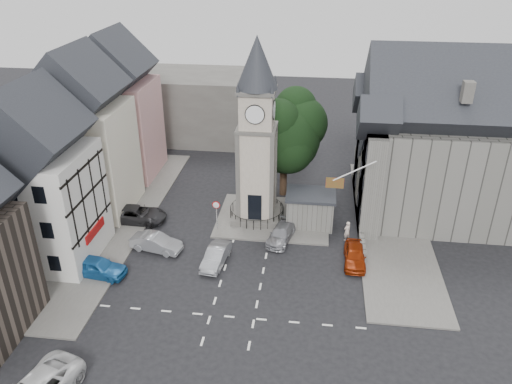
# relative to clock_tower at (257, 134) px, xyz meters

# --- Properties ---
(ground) EXTENTS (120.00, 120.00, 0.00)m
(ground) POSITION_rel_clock_tower_xyz_m (0.00, -7.99, -8.12)
(ground) COLOR black
(ground) RESTS_ON ground
(pavement_west) EXTENTS (6.00, 30.00, 0.14)m
(pavement_west) POSITION_rel_clock_tower_xyz_m (-12.50, -1.99, -8.05)
(pavement_west) COLOR #595651
(pavement_west) RESTS_ON ground
(pavement_east) EXTENTS (6.00, 26.00, 0.14)m
(pavement_east) POSITION_rel_clock_tower_xyz_m (12.00, 0.01, -8.05)
(pavement_east) COLOR #595651
(pavement_east) RESTS_ON ground
(central_island) EXTENTS (10.00, 8.00, 0.16)m
(central_island) POSITION_rel_clock_tower_xyz_m (1.50, 0.01, -8.04)
(central_island) COLOR #595651
(central_island) RESTS_ON ground
(road_markings) EXTENTS (20.00, 8.00, 0.01)m
(road_markings) POSITION_rel_clock_tower_xyz_m (0.00, -13.49, -8.12)
(road_markings) COLOR silver
(road_markings) RESTS_ON ground
(clock_tower) EXTENTS (4.86, 4.86, 16.25)m
(clock_tower) POSITION_rel_clock_tower_xyz_m (0.00, 0.00, 0.00)
(clock_tower) COLOR #4C4944
(clock_tower) RESTS_ON ground
(stone_shelter) EXTENTS (4.30, 3.30, 3.08)m
(stone_shelter) POSITION_rel_clock_tower_xyz_m (4.80, -0.49, -6.57)
(stone_shelter) COLOR #605F58
(stone_shelter) RESTS_ON ground
(town_tree) EXTENTS (7.20, 7.20, 10.80)m
(town_tree) POSITION_rel_clock_tower_xyz_m (2.00, 5.01, -1.15)
(town_tree) COLOR black
(town_tree) RESTS_ON ground
(warning_sign_post) EXTENTS (0.70, 0.19, 2.85)m
(warning_sign_post) POSITION_rel_clock_tower_xyz_m (-3.20, -2.56, -6.09)
(warning_sign_post) COLOR black
(warning_sign_post) RESTS_ON ground
(terrace_pink) EXTENTS (8.10, 7.60, 12.80)m
(terrace_pink) POSITION_rel_clock_tower_xyz_m (-15.50, 8.01, -1.54)
(terrace_pink) COLOR #D89B95
(terrace_pink) RESTS_ON ground
(terrace_cream) EXTENTS (8.10, 7.60, 12.80)m
(terrace_cream) POSITION_rel_clock_tower_xyz_m (-15.50, 0.01, -1.54)
(terrace_cream) COLOR #F3E4CC
(terrace_cream) RESTS_ON ground
(terrace_tudor) EXTENTS (8.10, 7.60, 12.00)m
(terrace_tudor) POSITION_rel_clock_tower_xyz_m (-15.50, -7.99, -1.93)
(terrace_tudor) COLOR silver
(terrace_tudor) RESTS_ON ground
(backdrop_west) EXTENTS (20.00, 10.00, 8.00)m
(backdrop_west) POSITION_rel_clock_tower_xyz_m (-12.00, 20.01, -4.12)
(backdrop_west) COLOR #4C4944
(backdrop_west) RESTS_ON ground
(east_building) EXTENTS (14.40, 11.40, 12.60)m
(east_building) POSITION_rel_clock_tower_xyz_m (15.59, 3.01, -1.86)
(east_building) COLOR #605F58
(east_building) RESTS_ON ground
(east_boundary_wall) EXTENTS (0.40, 16.00, 0.90)m
(east_boundary_wall) POSITION_rel_clock_tower_xyz_m (9.20, 2.01, -7.67)
(east_boundary_wall) COLOR #605F58
(east_boundary_wall) RESTS_ON ground
(flagpole) EXTENTS (3.68, 0.10, 2.74)m
(flagpole) POSITION_rel_clock_tower_xyz_m (8.00, -3.99, -1.12)
(flagpole) COLOR white
(flagpole) RESTS_ON ground
(car_west_blue) EXTENTS (4.65, 2.31, 1.52)m
(car_west_blue) POSITION_rel_clock_tower_xyz_m (-10.87, -10.14, -7.36)
(car_west_blue) COLOR #1D5FA1
(car_west_blue) RESTS_ON ground
(car_west_silver) EXTENTS (4.50, 2.31, 1.41)m
(car_west_silver) POSITION_rel_clock_tower_xyz_m (-7.50, -6.29, -7.41)
(car_west_silver) COLOR #9EA0A5
(car_west_silver) RESTS_ON ground
(car_west_grey) EXTENTS (5.31, 2.53, 1.46)m
(car_west_grey) POSITION_rel_clock_tower_xyz_m (-10.62, -2.00, -7.39)
(car_west_grey) COLOR #28272A
(car_west_grey) RESTS_ON ground
(car_island_silver) EXTENTS (1.93, 4.22, 1.34)m
(car_island_silver) POSITION_rel_clock_tower_xyz_m (-2.29, -7.49, -7.45)
(car_island_silver) COLOR #9A9CA2
(car_island_silver) RESTS_ON ground
(car_island_east) EXTENTS (2.60, 4.51, 1.23)m
(car_island_east) POSITION_rel_clock_tower_xyz_m (2.50, -3.49, -7.51)
(car_island_east) COLOR gray
(car_island_east) RESTS_ON ground
(car_east_red) EXTENTS (1.74, 4.15, 1.40)m
(car_east_red) POSITION_rel_clock_tower_xyz_m (8.50, -6.05, -7.42)
(car_east_red) COLOR maroon
(car_east_red) RESTS_ON ground
(pedestrian) EXTENTS (0.78, 0.73, 1.79)m
(pedestrian) POSITION_rel_clock_tower_xyz_m (8.00, -2.79, -7.22)
(pedestrian) COLOR beige
(pedestrian) RESTS_ON ground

